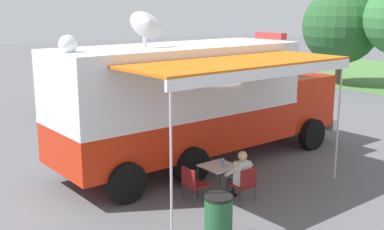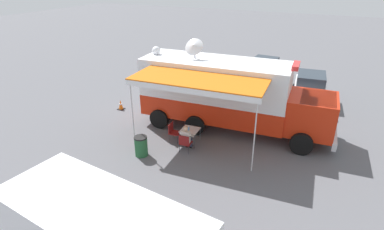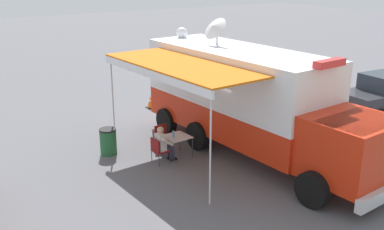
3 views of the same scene
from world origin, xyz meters
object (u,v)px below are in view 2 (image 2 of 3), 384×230
Objects in this scene: command_truck at (229,93)px; folding_chair_at_table at (185,142)px; trash_bin at (141,146)px; car_far_corner at (263,71)px; water_bottle at (189,129)px; car_behind_truck at (310,88)px; folding_chair_beside_table at (173,131)px; folding_table at (190,131)px; seated_responder at (187,137)px; traffic_cone at (121,105)px.

folding_chair_at_table is at bearing -16.18° from command_truck.
car_far_corner is at bearing 169.23° from trash_bin.
water_bottle is 0.05× the size of car_behind_truck.
water_bottle is 0.92m from folding_chair_beside_table.
car_behind_truck is (-5.57, 3.25, -1.06)m from command_truck.
folding_table is at bearing -176.00° from water_bottle.
command_truck reaches higher than car_far_corner.
command_truck is 11.08× the size of folding_chair_at_table.
command_truck reaches higher than water_bottle.
seated_responder reaches higher than folding_table.
command_truck is 3.48m from folding_chair_at_table.
water_bottle is 0.25× the size of trash_bin.
folding_chair_at_table reaches higher than folding_table.
folding_table is 8.92m from car_behind_truck.
water_bottle is 0.52m from seated_responder.
seated_responder reaches higher than traffic_cone.
command_truck is 16.62× the size of traffic_cone.
command_truck is at bearing 156.85° from water_bottle.
folding_chair_at_table is at bearing 11.97° from water_bottle.
car_behind_truck is (-6.00, 9.69, 0.60)m from traffic_cone.
seated_responder is 1.37× the size of trash_bin.
seated_responder is at bearing -17.42° from command_truck.
command_truck reaches higher than trash_bin.
car_behind_truck is at bearing 149.31° from trash_bin.
folding_chair_beside_table is 0.96× the size of trash_bin.
trash_bin is (1.25, -1.60, -0.20)m from seated_responder.
traffic_cone is 0.13× the size of car_behind_truck.
folding_chair_beside_table is 1.50× the size of traffic_cone.
seated_responder is 0.29× the size of car_far_corner.
traffic_cone is (-1.91, -4.56, -0.23)m from folding_chair_beside_table.
seated_responder is 0.29× the size of car_behind_truck.
car_behind_truck is 1.02× the size of car_far_corner.
car_behind_truck is at bearing 154.37° from folding_chair_at_table.
water_bottle reaches higher than trash_bin.
water_bottle reaches higher than traffic_cone.
seated_responder is 6.06m from traffic_cone.
car_far_corner is (-11.93, 2.27, 0.42)m from trash_bin.
command_truck reaches higher than folding_table.
command_truck is at bearing 155.32° from folding_table.
water_bottle is 0.74m from folding_chair_at_table.
car_behind_truck is (-9.69, 5.75, 0.42)m from trash_bin.
traffic_cone is at bearing -108.62° from folding_table.
trash_bin is 11.27m from car_behind_truck.
trash_bin reaches higher than folding_table.
folding_chair_beside_table reaches higher than folding_table.
traffic_cone is at bearing -115.26° from folding_chair_at_table.
water_bottle is 0.26× the size of folding_chair_at_table.
folding_chair_at_table is 0.20× the size of car_far_corner.
trash_bin is at bearing -10.77° from car_far_corner.
traffic_cone is 10.34m from car_far_corner.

